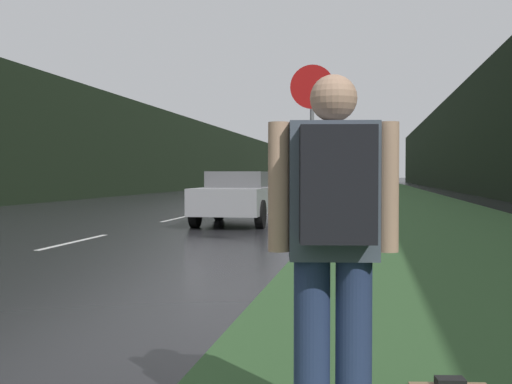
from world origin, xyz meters
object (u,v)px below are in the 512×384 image
(hitchhiker_with_backpack, at_px, (334,236))
(stop_sign, at_px, (312,135))
(car_passing_near, at_px, (238,197))
(car_passing_far, at_px, (295,187))
(delivery_truck, at_px, (290,171))
(car_oncoming, at_px, (272,182))

(hitchhiker_with_backpack, bearing_deg, stop_sign, 87.53)
(car_passing_near, relative_size, car_passing_far, 0.95)
(delivery_truck, bearing_deg, stop_sign, -82.81)
(stop_sign, xyz_separation_m, car_passing_near, (-2.53, 6.11, -1.27))
(car_passing_far, height_order, car_oncoming, car_oncoming)
(hitchhiker_with_backpack, height_order, car_oncoming, hitchhiker_with_backpack)
(stop_sign, distance_m, hitchhiker_with_backpack, 8.00)
(car_oncoming, bearing_deg, delivery_truck, 90.00)
(stop_sign, distance_m, car_oncoming, 43.77)
(hitchhiker_with_backpack, distance_m, car_passing_far, 28.12)
(car_passing_far, distance_m, car_oncoming, 23.60)
(delivery_truck, bearing_deg, car_oncoming, -90.00)
(car_passing_far, xyz_separation_m, delivery_truck, (-4.59, 36.43, 1.07))
(car_passing_near, distance_m, car_oncoming, 37.35)
(stop_sign, height_order, delivery_truck, delivery_truck)
(car_passing_near, xyz_separation_m, delivery_truck, (-4.59, 50.34, 1.06))
(stop_sign, bearing_deg, hitchhiker_with_backpack, -84.35)
(car_oncoming, distance_m, delivery_truck, 13.32)
(car_oncoming, bearing_deg, hitchhiker_with_backpack, -81.21)
(car_passing_near, bearing_deg, delivery_truck, -84.79)
(hitchhiker_with_backpack, xyz_separation_m, delivery_truck, (-7.90, 64.35, 0.75))
(hitchhiker_with_backpack, relative_size, car_passing_near, 0.43)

